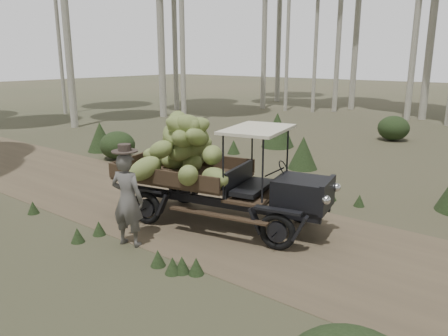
% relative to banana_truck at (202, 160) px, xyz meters
% --- Properties ---
extents(ground, '(120.00, 120.00, 0.00)m').
position_rel_banana_truck_xyz_m(ground, '(1.26, 0.10, -1.36)').
color(ground, '#473D2B').
rests_on(ground, ground).
extents(dirt_track, '(70.00, 4.00, 0.01)m').
position_rel_banana_truck_xyz_m(dirt_track, '(1.26, 0.10, -1.36)').
color(dirt_track, brown).
rests_on(dirt_track, ground).
extents(banana_truck, '(4.92, 2.84, 2.47)m').
position_rel_banana_truck_xyz_m(banana_truck, '(0.00, 0.00, 0.00)').
color(banana_truck, black).
rests_on(banana_truck, ground).
extents(farmer, '(0.76, 0.60, 1.99)m').
position_rel_banana_truck_xyz_m(farmer, '(-0.20, -1.92, -0.42)').
color(farmer, '#534F4C').
rests_on(farmer, ground).
extents(undergrowth, '(21.36, 25.01, 1.38)m').
position_rel_banana_truck_xyz_m(undergrowth, '(2.01, -0.03, -0.80)').
color(undergrowth, '#233319').
rests_on(undergrowth, ground).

